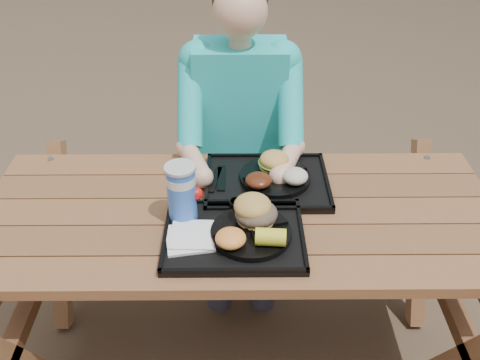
{
  "coord_description": "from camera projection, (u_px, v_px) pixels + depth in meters",
  "views": [
    {
      "loc": [
        -0.01,
        -1.46,
        1.89
      ],
      "look_at": [
        0.0,
        0.0,
        0.88
      ],
      "focal_mm": 40.0,
      "sensor_mm": 36.0,
      "label": 1
    }
  ],
  "objects": [
    {
      "name": "tray_near",
      "position": [
        234.0,
        236.0,
        1.72
      ],
      "size": [
        0.45,
        0.35,
        0.02
      ],
      "primitive_type": "cube",
      "color": "black",
      "rests_on": "picnic_table"
    },
    {
      "name": "baked_beans",
      "position": [
        258.0,
        180.0,
        1.89
      ],
      "size": [
        0.1,
        0.1,
        0.04
      ],
      "primitive_type": "ellipsoid",
      "color": "#542310",
      "rests_on": "plate_far"
    },
    {
      "name": "cutlery_far",
      "position": [
        221.0,
        178.0,
        1.97
      ],
      "size": [
        0.03,
        0.16,
        0.01
      ],
      "primitive_type": "cube",
      "rotation": [
        0.0,
        0.0,
        0.0
      ],
      "color": "black",
      "rests_on": "tray_far"
    },
    {
      "name": "ground",
      "position": [
        240.0,
        349.0,
        2.28
      ],
      "size": [
        60.0,
        60.0,
        0.0
      ],
      "primitive_type": "plane",
      "color": "#999999",
      "rests_on": "ground"
    },
    {
      "name": "sandwich",
      "position": [
        256.0,
        204.0,
        1.71
      ],
      "size": [
        0.13,
        0.13,
        0.13
      ],
      "primitive_type": null,
      "color": "gold",
      "rests_on": "plate_near"
    },
    {
      "name": "mac_cheese",
      "position": [
        231.0,
        238.0,
        1.63
      ],
      "size": [
        0.1,
        0.1,
        0.05
      ],
      "primitive_type": "ellipsoid",
      "color": "#FFA143",
      "rests_on": "plate_near"
    },
    {
      "name": "potato_salad",
      "position": [
        295.0,
        176.0,
        1.91
      ],
      "size": [
        0.09,
        0.09,
        0.05
      ],
      "primitive_type": "ellipsoid",
      "color": "beige",
      "rests_on": "plate_far"
    },
    {
      "name": "burger",
      "position": [
        274.0,
        156.0,
        1.97
      ],
      "size": [
        0.11,
        0.11,
        0.1
      ],
      "primitive_type": null,
      "color": "gold",
      "rests_on": "plate_far"
    },
    {
      "name": "soda_cup",
      "position": [
        182.0,
        194.0,
        1.74
      ],
      "size": [
        0.09,
        0.09,
        0.19
      ],
      "primitive_type": "cylinder",
      "color": "blue",
      "rests_on": "tray_near"
    },
    {
      "name": "diner",
      "position": [
        240.0,
        152.0,
        2.37
      ],
      "size": [
        0.48,
        0.84,
        1.28
      ],
      "primitive_type": null,
      "color": "#1C9FC5",
      "rests_on": "ground"
    },
    {
      "name": "napkin_stack",
      "position": [
        190.0,
        238.0,
        1.69
      ],
      "size": [
        0.17,
        0.17,
        0.02
      ],
      "primitive_type": "cube",
      "rotation": [
        0.0,
        0.0,
        0.17
      ],
      "color": "white",
      "rests_on": "tray_near"
    },
    {
      "name": "condiment_mustard",
      "position": [
        252.0,
        209.0,
        1.8
      ],
      "size": [
        0.04,
        0.04,
        0.03
      ],
      "primitive_type": "cylinder",
      "color": "yellow",
      "rests_on": "tray_near"
    },
    {
      "name": "tray_far",
      "position": [
        267.0,
        183.0,
        1.97
      ],
      "size": [
        0.45,
        0.35,
        0.02
      ],
      "primitive_type": "cube",
      "color": "black",
      "rests_on": "picnic_table"
    },
    {
      "name": "plate_near",
      "position": [
        251.0,
        233.0,
        1.71
      ],
      "size": [
        0.26,
        0.26,
        0.02
      ],
      "primitive_type": "cylinder",
      "color": "black",
      "rests_on": "tray_near"
    },
    {
      "name": "picnic_table",
      "position": [
        240.0,
        287.0,
        2.06
      ],
      "size": [
        1.8,
        1.49,
        0.75
      ],
      "primitive_type": null,
      "color": "#999999",
      "rests_on": "ground"
    },
    {
      "name": "plate_far",
      "position": [
        275.0,
        177.0,
        1.97
      ],
      "size": [
        0.26,
        0.26,
        0.02
      ],
      "primitive_type": "cylinder",
      "color": "black",
      "rests_on": "tray_far"
    },
    {
      "name": "corn_cob",
      "position": [
        271.0,
        237.0,
        1.63
      ],
      "size": [
        0.1,
        0.1,
        0.06
      ],
      "primitive_type": null,
      "rotation": [
        0.0,
        0.0,
        -0.08
      ],
      "color": "yellow",
      "rests_on": "plate_near"
    },
    {
      "name": "condiment_bbq",
      "position": [
        237.0,
        204.0,
        1.82
      ],
      "size": [
        0.05,
        0.05,
        0.03
      ],
      "primitive_type": "cylinder",
      "color": "black",
      "rests_on": "tray_near"
    }
  ]
}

